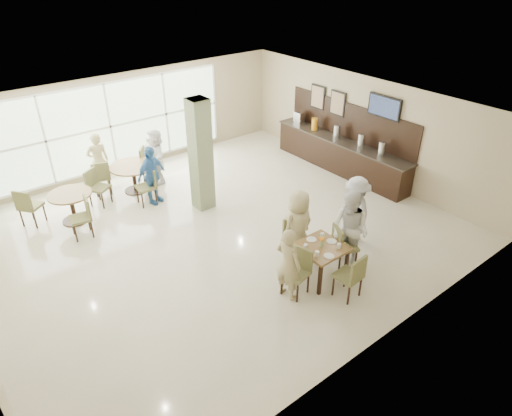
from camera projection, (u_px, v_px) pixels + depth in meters
ground at (217, 231)px, 10.67m from camera, size 10.00×10.00×0.00m
room_shell at (214, 165)px, 9.81m from camera, size 10.00×10.00×10.00m
window_bank at (110, 127)px, 12.71m from camera, size 7.00×0.04×7.00m
column at (201, 155)px, 10.99m from camera, size 0.45×0.45×2.80m
main_table at (321, 251)px, 8.88m from camera, size 0.88×0.88×0.75m
round_table_left at (71, 201)px, 10.79m from camera, size 1.01×1.01×0.75m
round_table_right at (133, 171)px, 12.11m from camera, size 1.21×1.21×0.75m
chairs_main_table at (321, 258)px, 8.95m from camera, size 1.97×1.93×0.95m
chairs_table_left at (71, 203)px, 10.84m from camera, size 2.25×1.85×0.95m
chairs_table_right at (133, 175)px, 12.14m from camera, size 2.00×1.79×0.95m
tabletop_clutter at (322, 244)px, 8.80m from camera, size 0.71×0.80×0.21m
buffet_counter at (340, 153)px, 13.26m from camera, size 0.64×4.70×1.95m
wall_tv at (384, 107)px, 11.83m from camera, size 0.06×1.00×0.58m
framed_art_a at (338, 103)px, 13.07m from camera, size 0.05×0.55×0.70m
framed_art_b at (318, 97)px, 13.61m from camera, size 0.05×0.55×0.70m
teen_left at (288, 264)px, 8.36m from camera, size 0.44×0.60×1.49m
teen_far at (298, 226)px, 9.37m from camera, size 0.79×0.45×1.60m
teen_right at (350, 230)px, 9.14m from camera, size 0.72×0.88×1.70m
teen_standing at (355, 210)px, 9.95m from camera, size 0.99×1.17×1.57m
adult_a at (152, 175)px, 11.48m from camera, size 1.02×0.78×1.54m
adult_b at (156, 156)px, 12.51m from camera, size 0.90×1.53×1.54m
adult_standing at (99, 161)px, 12.17m from camera, size 0.61×0.44×1.58m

